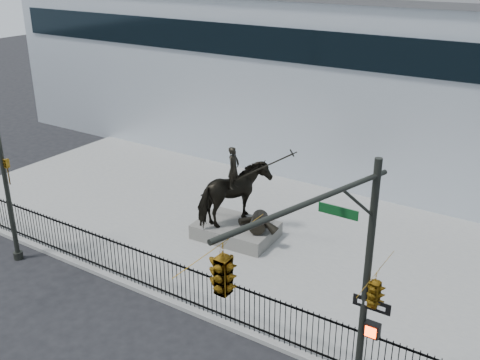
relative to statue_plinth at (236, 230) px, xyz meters
The scene contains 7 objects.
ground 6.19m from the statue_plinth, 83.38° to the right, with size 120.00×120.00×0.00m, color black.
plaza 1.18m from the statue_plinth, 50.46° to the left, with size 30.00×12.00×0.15m, color gray.
building 14.46m from the statue_plinth, 87.06° to the left, with size 44.00×14.00×9.00m, color silver.
picket_fence 4.96m from the statue_plinth, 81.70° to the right, with size 22.10×0.10×1.50m.
statue_plinth is the anchor object (origin of this frame).
equestrian_statue 1.57m from the statue_plinth, ahead, with size 4.12×2.68×3.49m.
traffic_signal_right 11.71m from the statue_plinth, 48.59° to the right, with size 2.17×6.86×7.00m.
Camera 1 is at (10.76, -11.07, 11.20)m, focal length 42.00 mm.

